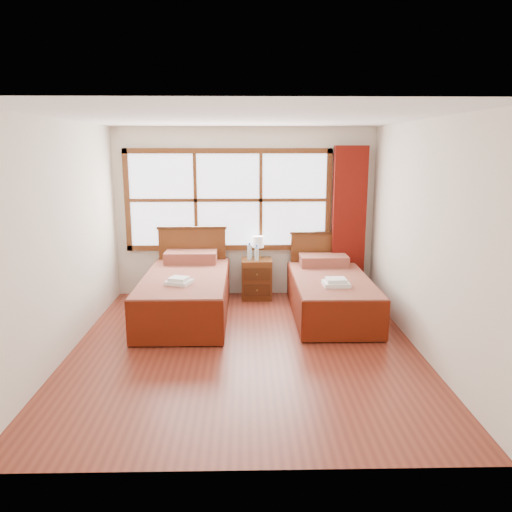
{
  "coord_description": "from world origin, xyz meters",
  "views": [
    {
      "loc": [
        0.01,
        -5.45,
        2.29
      ],
      "look_at": [
        0.14,
        0.7,
        0.95
      ],
      "focal_mm": 35.0,
      "sensor_mm": 36.0,
      "label": 1
    }
  ],
  "objects": [
    {
      "name": "towels_right",
      "position": [
        1.18,
        0.73,
        0.59
      ],
      "size": [
        0.34,
        0.3,
        0.1
      ],
      "rotation": [
        0.0,
        0.0,
        0.03
      ],
      "color": "white",
      "rests_on": "bed_right"
    },
    {
      "name": "ceiling",
      "position": [
        0.0,
        0.0,
        2.6
      ],
      "size": [
        4.5,
        4.5,
        0.0
      ],
      "primitive_type": "plane",
      "rotation": [
        3.14,
        0.0,
        0.0
      ],
      "color": "white",
      "rests_on": "wall_back"
    },
    {
      "name": "lamp",
      "position": [
        0.21,
        2.11,
        0.86
      ],
      "size": [
        0.18,
        0.18,
        0.34
      ],
      "color": "gold",
      "rests_on": "nightstand"
    },
    {
      "name": "wall_left",
      "position": [
        -2.0,
        0.0,
        1.3
      ],
      "size": [
        0.0,
        4.5,
        4.5
      ],
      "primitive_type": "plane",
      "rotation": [
        1.57,
        0.0,
        1.57
      ],
      "color": "silver",
      "rests_on": "floor"
    },
    {
      "name": "bottle_near",
      "position": [
        0.07,
        1.99,
        0.73
      ],
      "size": [
        0.07,
        0.07,
        0.26
      ],
      "color": "silver",
      "rests_on": "nightstand"
    },
    {
      "name": "bed_right",
      "position": [
        1.19,
        1.2,
        0.31
      ],
      "size": [
        1.05,
        2.07,
        1.02
      ],
      "color": "#3A1D0C",
      "rests_on": "floor"
    },
    {
      "name": "wall_back",
      "position": [
        0.0,
        2.25,
        1.3
      ],
      "size": [
        4.0,
        0.0,
        4.0
      ],
      "primitive_type": "plane",
      "rotation": [
        1.57,
        0.0,
        0.0
      ],
      "color": "silver",
      "rests_on": "floor"
    },
    {
      "name": "nightstand",
      "position": [
        0.18,
        1.99,
        0.31
      ],
      "size": [
        0.46,
        0.45,
        0.61
      ],
      "color": "#5A2E13",
      "rests_on": "floor"
    },
    {
      "name": "towels_left",
      "position": [
        -0.84,
        0.69,
        0.63
      ],
      "size": [
        0.37,
        0.34,
        0.09
      ],
      "rotation": [
        0.0,
        0.0,
        -0.34
      ],
      "color": "white",
      "rests_on": "bed_left"
    },
    {
      "name": "bottle_far",
      "position": [
        0.18,
        1.94,
        0.72
      ],
      "size": [
        0.06,
        0.06,
        0.24
      ],
      "color": "silver",
      "rests_on": "nightstand"
    },
    {
      "name": "wall_right",
      "position": [
        2.0,
        0.0,
        1.3
      ],
      "size": [
        0.0,
        4.5,
        4.5
      ],
      "primitive_type": "plane",
      "rotation": [
        1.57,
        0.0,
        -1.57
      ],
      "color": "silver",
      "rests_on": "floor"
    },
    {
      "name": "curtain",
      "position": [
        1.6,
        2.11,
        1.17
      ],
      "size": [
        0.5,
        0.16,
        2.3
      ],
      "primitive_type": "cube",
      "color": "#65110A",
      "rests_on": "wall_back"
    },
    {
      "name": "window",
      "position": [
        -0.25,
        2.21,
        1.5
      ],
      "size": [
        3.16,
        0.06,
        1.56
      ],
      "color": "white",
      "rests_on": "wall_back"
    },
    {
      "name": "floor",
      "position": [
        0.0,
        0.0,
        0.0
      ],
      "size": [
        4.5,
        4.5,
        0.0
      ],
      "primitive_type": "plane",
      "color": "maroon",
      "rests_on": "ground"
    },
    {
      "name": "bed_left",
      "position": [
        -0.81,
        1.2,
        0.34
      ],
      "size": [
        1.13,
        2.2,
        1.11
      ],
      "color": "#3A1D0C",
      "rests_on": "floor"
    }
  ]
}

